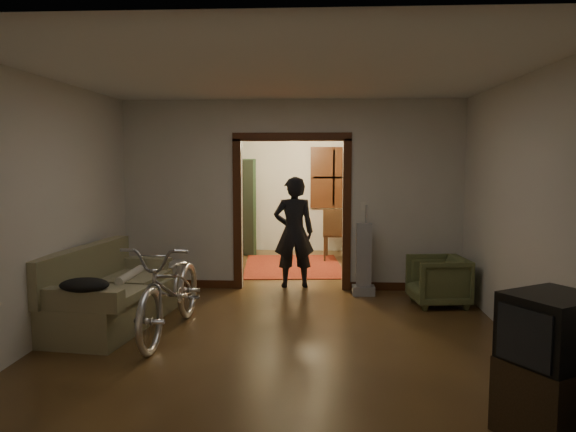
# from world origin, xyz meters

# --- Properties ---
(floor) EXTENTS (5.00, 8.50, 0.01)m
(floor) POSITION_xyz_m (0.00, 0.00, 0.00)
(floor) COLOR #3B2612
(floor) RESTS_ON ground
(ceiling) EXTENTS (5.00, 8.50, 0.01)m
(ceiling) POSITION_xyz_m (0.00, 0.00, 2.80)
(ceiling) COLOR white
(ceiling) RESTS_ON floor
(wall_back) EXTENTS (5.00, 0.02, 2.80)m
(wall_back) POSITION_xyz_m (0.00, 4.25, 1.40)
(wall_back) COLOR beige
(wall_back) RESTS_ON floor
(wall_left) EXTENTS (0.02, 8.50, 2.80)m
(wall_left) POSITION_xyz_m (-2.50, 0.00, 1.40)
(wall_left) COLOR beige
(wall_left) RESTS_ON floor
(wall_right) EXTENTS (0.02, 8.50, 2.80)m
(wall_right) POSITION_xyz_m (2.50, 0.00, 1.40)
(wall_right) COLOR beige
(wall_right) RESTS_ON floor
(partition_wall) EXTENTS (5.00, 0.14, 2.80)m
(partition_wall) POSITION_xyz_m (0.00, 0.75, 1.40)
(partition_wall) COLOR beige
(partition_wall) RESTS_ON floor
(door_casing) EXTENTS (1.74, 0.20, 2.32)m
(door_casing) POSITION_xyz_m (0.00, 0.75, 1.10)
(door_casing) COLOR #3B1C0D
(door_casing) RESTS_ON floor
(far_window) EXTENTS (0.98, 0.06, 1.28)m
(far_window) POSITION_xyz_m (0.70, 4.21, 1.55)
(far_window) COLOR black
(far_window) RESTS_ON wall_back
(chandelier) EXTENTS (0.24, 0.24, 0.24)m
(chandelier) POSITION_xyz_m (0.00, 2.50, 2.35)
(chandelier) COLOR #FFE0A5
(chandelier) RESTS_ON ceiling
(light_switch) EXTENTS (0.08, 0.01, 0.12)m
(light_switch) POSITION_xyz_m (1.05, 0.68, 1.25)
(light_switch) COLOR silver
(light_switch) RESTS_ON partition_wall
(sofa) EXTENTS (1.14, 2.09, 0.92)m
(sofa) POSITION_xyz_m (-2.00, -1.23, 0.46)
(sofa) COLOR #726F4C
(sofa) RESTS_ON floor
(rolled_paper) EXTENTS (0.10, 0.79, 0.10)m
(rolled_paper) POSITION_xyz_m (-1.90, -0.93, 0.53)
(rolled_paper) COLOR beige
(rolled_paper) RESTS_ON sofa
(jacket) EXTENTS (0.50, 0.37, 0.14)m
(jacket) POSITION_xyz_m (-1.95, -2.14, 0.68)
(jacket) COLOR black
(jacket) RESTS_ON sofa
(bicycle) EXTENTS (0.78, 2.03, 1.05)m
(bicycle) POSITION_xyz_m (-1.21, -1.56, 0.53)
(bicycle) COLOR silver
(bicycle) RESTS_ON floor
(armchair) EXTENTS (0.80, 0.78, 0.66)m
(armchair) POSITION_xyz_m (1.99, -0.13, 0.33)
(armchair) COLOR #4E5731
(armchair) RESTS_ON floor
(tv_stand) EXTENTS (0.80, 0.78, 0.55)m
(tv_stand) POSITION_xyz_m (2.03, -3.67, 0.27)
(tv_stand) COLOR black
(tv_stand) RESTS_ON floor
(crt_tv) EXTENTS (0.78, 0.76, 0.51)m
(crt_tv) POSITION_xyz_m (2.03, -3.67, 0.76)
(crt_tv) COLOR black
(crt_tv) RESTS_ON tv_stand
(vacuum) EXTENTS (0.37, 0.33, 1.04)m
(vacuum) POSITION_xyz_m (1.04, 0.40, 0.52)
(vacuum) COLOR gray
(vacuum) RESTS_ON floor
(person) EXTENTS (0.66, 0.49, 1.68)m
(person) POSITION_xyz_m (0.02, 0.84, 0.84)
(person) COLOR black
(person) RESTS_ON floor
(oriental_rug) EXTENTS (1.90, 2.39, 0.02)m
(oriental_rug) POSITION_xyz_m (-0.07, 2.45, 0.01)
(oriental_rug) COLOR maroon
(oriental_rug) RESTS_ON floor
(locker) EXTENTS (1.02, 0.64, 1.94)m
(locker) POSITION_xyz_m (-1.37, 3.79, 0.97)
(locker) COLOR #213723
(locker) RESTS_ON floor
(globe) EXTENTS (0.28, 0.28, 0.28)m
(globe) POSITION_xyz_m (-1.37, 3.79, 1.94)
(globe) COLOR #1E5972
(globe) RESTS_ON locker
(desk) EXTENTS (1.10, 0.69, 0.77)m
(desk) POSITION_xyz_m (1.02, 3.78, 0.39)
(desk) COLOR #301D10
(desk) RESTS_ON floor
(desk_chair) EXTENTS (0.48, 0.48, 1.00)m
(desk_chair) POSITION_xyz_m (0.70, 3.13, 0.50)
(desk_chair) COLOR #301D10
(desk_chair) RESTS_ON floor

